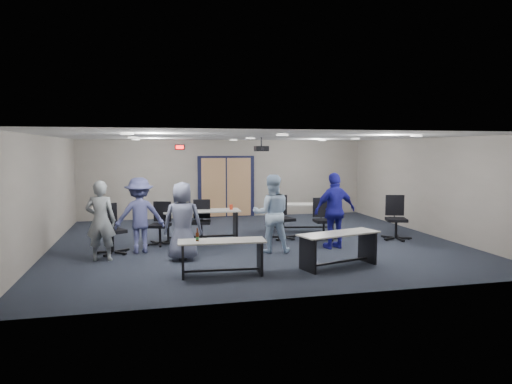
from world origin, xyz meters
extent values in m
plane|color=black|center=(0.00, 0.00, 0.00)|extent=(10.00, 10.00, 0.00)
cube|color=gray|center=(0.00, 4.50, 1.35)|extent=(10.00, 0.04, 2.70)
cube|color=gray|center=(0.00, -4.50, 1.35)|extent=(10.00, 0.04, 2.70)
cube|color=gray|center=(-5.00, 0.00, 1.35)|extent=(0.04, 9.00, 2.70)
cube|color=gray|center=(5.00, 0.00, 1.35)|extent=(0.04, 9.00, 2.70)
cube|color=white|center=(0.00, 0.00, 2.70)|extent=(10.00, 9.00, 0.04)
cube|color=black|center=(0.00, 4.47, 1.05)|extent=(2.00, 0.06, 2.20)
cube|color=#A16E49|center=(-0.45, 4.45, 1.05)|extent=(0.85, 0.04, 2.05)
cube|color=#A16E49|center=(0.45, 4.45, 1.05)|extent=(0.85, 0.04, 2.05)
cube|color=black|center=(-1.60, 4.45, 2.45)|extent=(0.32, 0.05, 0.18)
cube|color=#FF0C0C|center=(-1.60, 4.42, 2.45)|extent=(0.26, 0.02, 0.12)
cylinder|color=black|center=(0.30, 0.50, 2.58)|extent=(0.04, 0.04, 0.24)
cube|color=black|center=(0.30, 0.50, 2.40)|extent=(0.35, 0.30, 0.14)
cylinder|color=black|center=(0.30, 0.35, 2.40)|extent=(0.08, 0.03, 0.08)
cube|color=#B8B4AD|center=(-1.30, -2.89, 0.66)|extent=(1.68, 0.66, 0.03)
cube|color=black|center=(-2.03, -2.85, 0.32)|extent=(0.08, 0.51, 0.64)
cube|color=black|center=(-0.57, -2.94, 0.32)|extent=(0.08, 0.51, 0.64)
cube|color=black|center=(-1.30, -2.89, 0.09)|extent=(1.47, 0.14, 0.04)
cube|color=#B8B4AD|center=(1.11, -2.83, 0.69)|extent=(1.82, 1.02, 0.03)
cube|color=black|center=(0.37, -3.04, 0.34)|extent=(0.19, 0.52, 0.67)
cube|color=black|center=(1.85, -2.62, 0.34)|extent=(0.19, 0.52, 0.67)
cube|color=black|center=(1.11, -2.83, 0.10)|extent=(1.49, 0.46, 0.04)
cube|color=#B8B4AD|center=(-1.30, 0.46, 0.78)|extent=(1.99, 0.73, 0.03)
cube|color=black|center=(-2.18, 0.49, 0.38)|extent=(0.08, 0.60, 0.77)
cube|color=black|center=(-0.43, 0.42, 0.38)|extent=(0.08, 0.60, 0.77)
cube|color=black|center=(-1.30, 0.46, 0.11)|extent=(1.75, 0.12, 0.04)
cylinder|color=red|center=(-0.54, 0.43, 0.87)|extent=(0.09, 0.09, 0.13)
cube|color=#B8B4AD|center=(1.67, 1.22, 0.78)|extent=(2.05, 1.02, 0.03)
cube|color=black|center=(0.82, 1.38, 0.38)|extent=(0.17, 0.60, 0.76)
cube|color=black|center=(2.53, 1.05, 0.38)|extent=(0.17, 0.60, 0.76)
cube|color=black|center=(1.67, 1.22, 0.11)|extent=(1.72, 0.39, 0.04)
imported|color=gray|center=(-3.65, -1.21, 0.87)|extent=(0.69, 0.52, 1.73)
imported|color=slate|center=(-1.94, -1.54, 0.85)|extent=(0.90, 0.66, 1.70)
imported|color=#B8D5F4|center=(0.12, -1.23, 0.90)|extent=(0.97, 0.81, 1.81)
imported|color=#1C1B94|center=(1.71, -1.18, 0.92)|extent=(1.12, 0.59, 1.83)
imported|color=#474B80|center=(-2.86, -0.60, 0.87)|extent=(1.20, 0.78, 1.74)
camera|label=1|loc=(-2.59, -11.33, 2.40)|focal=32.00mm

